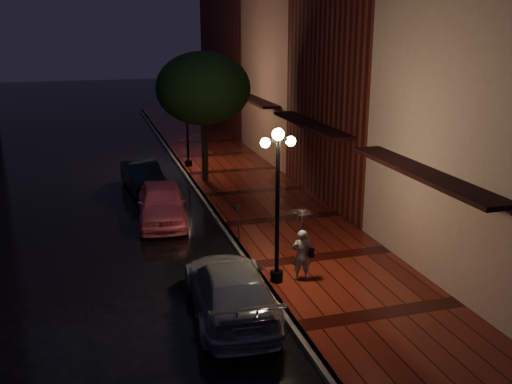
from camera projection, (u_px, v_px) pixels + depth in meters
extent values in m
plane|color=black|center=(223.00, 228.00, 20.45)|extent=(120.00, 120.00, 0.00)
cube|color=#48120C|center=(282.00, 220.00, 21.04)|extent=(4.50, 60.00, 0.15)
cube|color=#595451|center=(223.00, 226.00, 20.43)|extent=(0.25, 60.00, 0.15)
cube|color=#511914|center=(381.00, 64.00, 22.64)|extent=(5.00, 8.00, 11.00)
cube|color=#8C5951|center=(306.00, 74.00, 30.28)|extent=(5.00, 8.00, 9.00)
cube|color=#511914|center=(254.00, 55.00, 39.33)|extent=(5.00, 12.00, 10.00)
cylinder|color=black|center=(277.00, 213.00, 15.34)|extent=(0.12, 0.12, 4.00)
cylinder|color=black|center=(277.00, 276.00, 15.86)|extent=(0.36, 0.36, 0.30)
cube|color=black|center=(278.00, 140.00, 14.77)|extent=(0.70, 0.08, 0.08)
sphere|color=#FFE399|center=(278.00, 134.00, 14.73)|extent=(0.32, 0.32, 0.32)
sphere|color=#FFE399|center=(265.00, 143.00, 14.69)|extent=(0.26, 0.26, 0.26)
sphere|color=#FFE399|center=(291.00, 141.00, 14.88)|extent=(0.26, 0.26, 0.26)
cylinder|color=black|center=(187.00, 127.00, 28.21)|extent=(0.12, 0.12, 4.00)
cylinder|color=black|center=(189.00, 163.00, 28.73)|extent=(0.36, 0.36, 0.30)
cube|color=black|center=(186.00, 86.00, 27.65)|extent=(0.70, 0.08, 0.08)
sphere|color=#FFE399|center=(186.00, 83.00, 27.60)|extent=(0.32, 0.32, 0.32)
sphere|color=#FFE399|center=(179.00, 87.00, 27.56)|extent=(0.26, 0.26, 0.26)
sphere|color=#FFE399|center=(193.00, 87.00, 27.75)|extent=(0.26, 0.26, 0.26)
cylinder|color=black|center=(205.00, 147.00, 25.63)|extent=(0.28, 0.28, 3.20)
ellipsoid|color=black|center=(203.00, 88.00, 24.90)|extent=(4.16, 4.16, 3.20)
sphere|color=black|center=(216.00, 100.00, 25.81)|extent=(1.80, 1.80, 1.80)
sphere|color=black|center=(193.00, 102.00, 24.23)|extent=(1.80, 1.80, 1.80)
imported|color=#F2637C|center=(162.00, 203.00, 20.91)|extent=(2.11, 4.41, 1.45)
imported|color=black|center=(143.00, 176.00, 24.98)|extent=(1.78, 4.01, 1.28)
imported|color=#929499|center=(230.00, 289.00, 14.20)|extent=(2.32, 4.95, 1.40)
imported|color=silver|center=(302.00, 255.00, 15.81)|extent=(0.60, 0.46, 1.48)
imported|color=silver|center=(302.00, 223.00, 15.54)|extent=(0.86, 0.88, 0.79)
cylinder|color=black|center=(302.00, 243.00, 15.71)|extent=(0.02, 0.02, 1.18)
cube|color=black|center=(311.00, 251.00, 15.80)|extent=(0.12, 0.28, 0.30)
cylinder|color=black|center=(239.00, 225.00, 18.78)|extent=(0.06, 0.06, 1.03)
cube|color=black|center=(239.00, 208.00, 18.61)|extent=(0.11, 0.09, 0.21)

